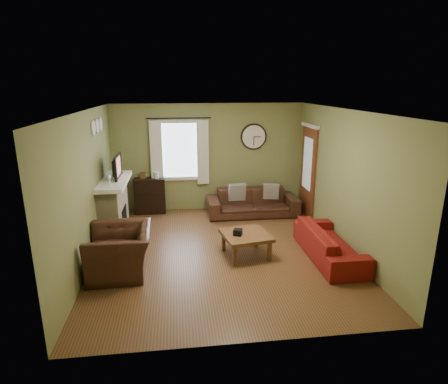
{
  "coord_description": "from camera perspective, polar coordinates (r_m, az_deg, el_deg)",
  "views": [
    {
      "loc": [
        -0.76,
        -6.39,
        3.02
      ],
      "look_at": [
        0.1,
        0.4,
        1.05
      ],
      "focal_mm": 30.0,
      "sensor_mm": 36.0,
      "label": 1
    }
  ],
  "objects": [
    {
      "name": "wall_back",
      "position": [
        9.18,
        -2.35,
        5.24
      ],
      "size": [
        4.6,
        0.0,
        2.6
      ],
      "primitive_type": "cube",
      "color": "olive",
      "rests_on": "ground"
    },
    {
      "name": "sofa_brown",
      "position": [
        8.97,
        4.37,
        -1.58
      ],
      "size": [
        2.14,
        0.84,
        0.62
      ],
      "primitive_type": "imported",
      "color": "#381E14",
      "rests_on": "floor"
    },
    {
      "name": "curtain_left",
      "position": [
        9.02,
        -10.27,
        5.77
      ],
      "size": [
        0.28,
        0.04,
        1.55
      ],
      "primitive_type": "cube",
      "color": "silver",
      "rests_on": "wall_back"
    },
    {
      "name": "floor",
      "position": [
        7.11,
        -0.4,
        -9.08
      ],
      "size": [
        4.6,
        5.2,
        0.0
      ],
      "primitive_type": "cube",
      "color": "brown",
      "rests_on": "ground"
    },
    {
      "name": "curtain_rod",
      "position": [
        8.9,
        -6.93,
        11.11
      ],
      "size": [
        0.03,
        0.03,
        1.5
      ],
      "primitive_type": "cylinder",
      "color": "black",
      "rests_on": "wall_back"
    },
    {
      "name": "firebox",
      "position": [
        8.1,
        -14.98,
        -4.14
      ],
      "size": [
        0.04,
        0.6,
        0.55
      ],
      "primitive_type": "cube",
      "color": "black",
      "rests_on": "fireplace"
    },
    {
      "name": "wine_glass_b",
      "position": [
        7.43,
        -17.01,
        1.78
      ],
      "size": [
        0.07,
        0.07,
        0.19
      ],
      "primitive_type": null,
      "color": "white",
      "rests_on": "mantel"
    },
    {
      "name": "wine_glass_a",
      "position": [
        7.37,
        -17.09,
        1.65
      ],
      "size": [
        0.07,
        0.07,
        0.19
      ],
      "primitive_type": null,
      "color": "white",
      "rests_on": "mantel"
    },
    {
      "name": "medallion_left",
      "position": [
        7.39,
        -19.3,
        9.19
      ],
      "size": [
        0.28,
        0.28,
        0.03
      ],
      "primitive_type": "cylinder",
      "color": "white",
      "rests_on": "wall_left"
    },
    {
      "name": "medallion_right",
      "position": [
        8.07,
        -18.31,
        9.79
      ],
      "size": [
        0.28,
        0.28,
        0.03
      ],
      "primitive_type": "cylinder",
      "color": "white",
      "rests_on": "wall_left"
    },
    {
      "name": "fireplace",
      "position": [
        8.05,
        -16.45,
        -2.5
      ],
      "size": [
        0.4,
        1.4,
        1.1
      ],
      "primitive_type": "cube",
      "color": "tan",
      "rests_on": "floor"
    },
    {
      "name": "ceiling",
      "position": [
        6.45,
        -0.45,
        12.33
      ],
      "size": [
        4.6,
        5.2,
        0.0
      ],
      "primitive_type": "cube",
      "color": "white",
      "rests_on": "ground"
    },
    {
      "name": "coffee_table",
      "position": [
        6.89,
        3.34,
        -8.01
      ],
      "size": [
        0.94,
        0.94,
        0.43
      ],
      "primitive_type": null,
      "rotation": [
        0.0,
        0.0,
        0.18
      ],
      "color": "brown",
      "rests_on": "floor"
    },
    {
      "name": "door",
      "position": [
        9.0,
        12.67,
        3.01
      ],
      "size": [
        0.05,
        0.9,
        2.1
      ],
      "primitive_type": "cube",
      "color": "brown",
      "rests_on": "floor"
    },
    {
      "name": "book",
      "position": [
        9.17,
        -11.07,
        2.78
      ],
      "size": [
        0.2,
        0.26,
        0.02
      ],
      "primitive_type": "imported",
      "rotation": [
        0.0,
        0.0,
        0.11
      ],
      "color": "brown",
      "rests_on": "bookshelf"
    },
    {
      "name": "mantel",
      "position": [
        7.88,
        -16.57,
        1.58
      ],
      "size": [
        0.58,
        1.6,
        0.08
      ],
      "primitive_type": "cube",
      "color": "white",
      "rests_on": "fireplace"
    },
    {
      "name": "sofa_red",
      "position": [
        7.05,
        15.79,
        -7.48
      ],
      "size": [
        0.75,
        1.91,
        0.56
      ],
      "primitive_type": "imported",
      "rotation": [
        0.0,
        0.0,
        1.57
      ],
      "color": "maroon",
      "rests_on": "floor"
    },
    {
      "name": "wall_right",
      "position": [
        7.29,
        17.84,
        1.63
      ],
      "size": [
        0.0,
        5.2,
        2.6
      ],
      "primitive_type": "cube",
      "color": "olive",
      "rests_on": "ground"
    },
    {
      "name": "pillow_left",
      "position": [
        9.05,
        7.18,
        0.09
      ],
      "size": [
        0.39,
        0.19,
        0.37
      ],
      "primitive_type": "cube",
      "rotation": [
        0.0,
        0.0,
        -0.23
      ],
      "color": "gray",
      "rests_on": "sofa_brown"
    },
    {
      "name": "armchair",
      "position": [
        6.48,
        -15.53,
        -8.65
      ],
      "size": [
        1.06,
        1.2,
        0.75
      ],
      "primitive_type": "imported",
      "rotation": [
        0.0,
        0.0,
        -1.53
      ],
      "color": "#381E14",
      "rests_on": "floor"
    },
    {
      "name": "bookshelf",
      "position": [
        9.21,
        -11.22,
        -0.57
      ],
      "size": [
        0.73,
        0.31,
        0.87
      ],
      "primitive_type": null,
      "color": "black",
      "rests_on": "floor"
    },
    {
      "name": "tv_screen",
      "position": [
        7.95,
        -15.85,
        3.76
      ],
      "size": [
        0.02,
        0.62,
        0.36
      ],
      "primitive_type": "cube",
      "color": "#994C3F",
      "rests_on": "mantel"
    },
    {
      "name": "curtain_right",
      "position": [
        9.03,
        -3.25,
        6.01
      ],
      "size": [
        0.28,
        0.04,
        1.55
      ],
      "primitive_type": "cube",
      "color": "silver",
      "rests_on": "wall_back"
    },
    {
      "name": "wall_clock",
      "position": [
        9.21,
        4.55,
        8.39
      ],
      "size": [
        0.64,
        0.06,
        0.64
      ],
      "primitive_type": null,
      "color": "white",
      "rests_on": "wall_back"
    },
    {
      "name": "wall_front",
      "position": [
        4.23,
        3.79,
        -7.95
      ],
      "size": [
        4.6,
        0.0,
        2.6
      ],
      "primitive_type": "cube",
      "color": "olive",
      "rests_on": "ground"
    },
    {
      "name": "tissue_box",
      "position": [
        6.75,
        2.11,
        -6.8
      ],
      "size": [
        0.19,
        0.19,
        0.11
      ],
      "primitive_type": "cube",
      "rotation": [
        0.0,
        0.0,
        -0.37
      ],
      "color": "black",
      "rests_on": "coffee_table"
    },
    {
      "name": "pillow_right",
      "position": [
        8.93,
        2.02,
        -0.02
      ],
      "size": [
        0.41,
        0.15,
        0.4
      ],
      "primitive_type": "cube",
      "rotation": [
        0.0,
        0.0,
        0.08
      ],
      "color": "gray",
      "rests_on": "sofa_brown"
    },
    {
      "name": "wall_left",
      "position": [
        6.79,
        -20.06,
        0.4
      ],
      "size": [
        0.0,
        5.2,
        2.6
      ],
      "primitive_type": "cube",
      "color": "olive",
      "rests_on": "ground"
    },
    {
      "name": "window_pane",
      "position": [
        9.1,
        -6.78,
        6.32
      ],
      "size": [
        1.0,
        0.02,
        1.3
      ],
      "primitive_type": null,
      "color": "silver",
      "rests_on": "wall_back"
    },
    {
      "name": "tv",
      "position": [
        7.97,
        -16.39,
        3.34
      ],
      "size": [
        0.08,
        0.6,
        0.35
      ],
      "primitive_type": "imported",
      "rotation": [
        0.0,
        0.0,
        1.57
      ],
      "color": "black",
      "rests_on": "mantel"
    },
    {
      "name": "medallion_mid",
      "position": [
        7.73,
        -18.78,
        9.5
      ],
      "size": [
        0.28,
        0.28,
        0.03
      ],
      "primitive_type": "cylinder",
      "color": "white",
      "rests_on": "wall_left"
    }
  ]
}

